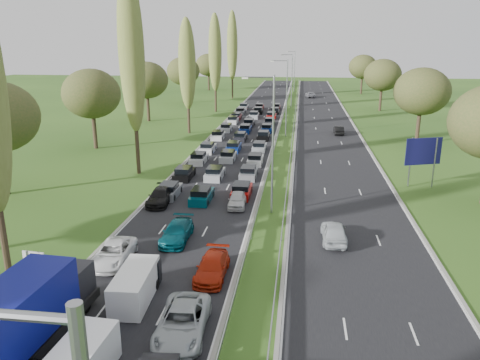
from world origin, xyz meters
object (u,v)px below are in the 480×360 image
(direction_sign, at_px, (423,154))
(white_van_rear, at_px, (136,284))
(near_car_3, at_px, (160,196))
(info_sign, at_px, (34,262))
(blue_lorry, at_px, (26,315))
(near_car_2, at_px, (114,253))

(direction_sign, bearing_deg, white_van_rear, -130.80)
(near_car_3, height_order, direction_sign, direction_sign)
(white_van_rear, height_order, direction_sign, direction_sign)
(info_sign, bearing_deg, blue_lorry, -61.85)
(white_van_rear, bearing_deg, info_sign, 167.74)
(direction_sign, bearing_deg, info_sign, -140.03)
(near_car_3, relative_size, blue_lorry, 0.51)
(near_car_2, xyz_separation_m, blue_lorry, (-0.33, -9.74, 1.34))
(near_car_2, relative_size, direction_sign, 0.94)
(near_car_2, height_order, near_car_3, near_car_3)
(blue_lorry, xyz_separation_m, info_sign, (-3.47, 6.48, -0.67))
(direction_sign, bearing_deg, near_car_2, -140.14)
(near_car_2, relative_size, blue_lorry, 0.52)
(blue_lorry, distance_m, direction_sign, 39.77)
(near_car_2, xyz_separation_m, direction_sign, (25.01, 20.88, 2.87))
(near_car_2, xyz_separation_m, near_car_3, (-0.39, 12.25, 0.02))
(near_car_2, bearing_deg, blue_lorry, -95.55)
(info_sign, xyz_separation_m, direction_sign, (28.80, 24.14, 2.20))
(near_car_3, xyz_separation_m, white_van_rear, (3.57, -16.66, 0.26))
(direction_sign, bearing_deg, blue_lorry, -129.60)
(near_car_3, relative_size, info_sign, 2.28)
(info_sign, relative_size, direction_sign, 0.40)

